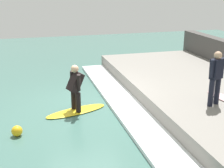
{
  "coord_description": "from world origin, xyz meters",
  "views": [
    {
      "loc": [
        -1.66,
        -9.14,
        3.8
      ],
      "look_at": [
        0.87,
        0.0,
        0.7
      ],
      "focal_mm": 50.0,
      "sensor_mm": 36.0,
      "label": 1
    }
  ],
  "objects_px": {
    "surfer_waiting_near": "(216,75)",
    "surfer_riding": "(75,86)",
    "surfboard_riding": "(76,111)",
    "marker_buoy": "(17,131)"
  },
  "relations": [
    {
      "from": "surfer_riding",
      "to": "marker_buoy",
      "type": "height_order",
      "value": "surfer_riding"
    },
    {
      "from": "surfboard_riding",
      "to": "marker_buoy",
      "type": "distance_m",
      "value": 2.09
    },
    {
      "from": "surfboard_riding",
      "to": "surfer_riding",
      "type": "bearing_deg",
      "value": 0.0
    },
    {
      "from": "surfboard_riding",
      "to": "surfer_riding",
      "type": "height_order",
      "value": "surfer_riding"
    },
    {
      "from": "surfer_riding",
      "to": "marker_buoy",
      "type": "relative_size",
      "value": 5.04
    },
    {
      "from": "surfer_waiting_near",
      "to": "surfer_riding",
      "type": "bearing_deg",
      "value": 154.71
    },
    {
      "from": "surfboard_riding",
      "to": "marker_buoy",
      "type": "bearing_deg",
      "value": -146.22
    },
    {
      "from": "surfer_waiting_near",
      "to": "marker_buoy",
      "type": "bearing_deg",
      "value": 174.12
    },
    {
      "from": "surfer_riding",
      "to": "surfer_waiting_near",
      "type": "xyz_separation_m",
      "value": [
        3.62,
        -1.71,
        0.52
      ]
    },
    {
      "from": "surfboard_riding",
      "to": "surfer_waiting_near",
      "type": "bearing_deg",
      "value": -25.29
    }
  ]
}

